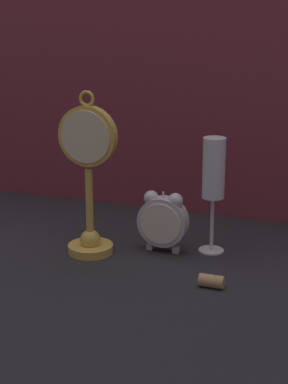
{
  "coord_description": "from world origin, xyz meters",
  "views": [
    {
      "loc": [
        0.41,
        -1.01,
        0.46
      ],
      "look_at": [
        0.0,
        0.08,
        0.11
      ],
      "focal_mm": 60.0,
      "sensor_mm": 36.0,
      "label": 1
    }
  ],
  "objects_px": {
    "champagne_flute": "(214,176)",
    "wine_cork": "(211,281)",
    "pocket_watch_on_stand": "(89,182)",
    "alarm_clock_twin_bell": "(163,219)"
  },
  "relations": [
    {
      "from": "champagne_flute",
      "to": "pocket_watch_on_stand",
      "type": "bearing_deg",
      "value": -157.82
    },
    {
      "from": "champagne_flute",
      "to": "wine_cork",
      "type": "xyz_separation_m",
      "value": [
        0.04,
        -0.16,
        -0.14
      ]
    },
    {
      "from": "pocket_watch_on_stand",
      "to": "alarm_clock_twin_bell",
      "type": "xyz_separation_m",
      "value": [
        0.13,
        0.06,
        -0.07
      ]
    },
    {
      "from": "champagne_flute",
      "to": "wine_cork",
      "type": "distance_m",
      "value": 0.21
    },
    {
      "from": "pocket_watch_on_stand",
      "to": "alarm_clock_twin_bell",
      "type": "distance_m",
      "value": 0.16
    },
    {
      "from": "alarm_clock_twin_bell",
      "to": "champagne_flute",
      "type": "height_order",
      "value": "champagne_flute"
    },
    {
      "from": "pocket_watch_on_stand",
      "to": "champagne_flute",
      "type": "bearing_deg",
      "value": 22.18
    },
    {
      "from": "alarm_clock_twin_bell",
      "to": "pocket_watch_on_stand",
      "type": "bearing_deg",
      "value": -156.38
    },
    {
      "from": "pocket_watch_on_stand",
      "to": "alarm_clock_twin_bell",
      "type": "bearing_deg",
      "value": 23.62
    },
    {
      "from": "champagne_flute",
      "to": "alarm_clock_twin_bell",
      "type": "bearing_deg",
      "value": -159.96
    }
  ]
}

